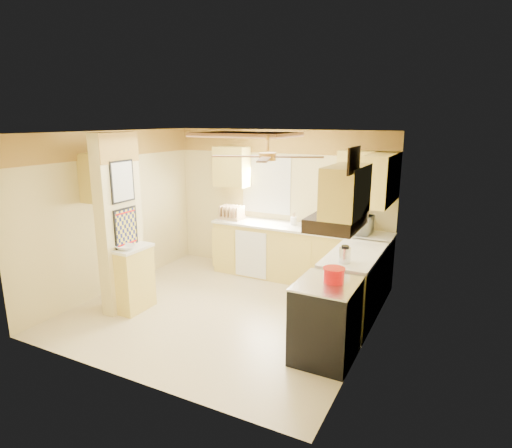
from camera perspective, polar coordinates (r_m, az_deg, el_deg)
The scene contains 34 objects.
floor at distance 6.28m, azimuth -4.21°, elevation -11.38°, with size 4.00×4.00×0.00m, color beige.
ceiling at distance 5.68m, azimuth -4.66°, elevation 12.07°, with size 4.00×4.00×0.00m, color white.
wall_back at distance 7.50m, azimuth 3.13°, elevation 2.90°, with size 4.00×4.00×0.00m, color #DECB87.
wall_front at distance 4.42m, azimuth -17.39°, elevation -5.58°, with size 4.00×4.00×0.00m, color #DECB87.
wall_left at distance 7.08m, azimuth -18.39°, elevation 1.55°, with size 3.80×3.80×0.00m, color #DECB87.
wall_right at distance 5.14m, azimuth 15.02°, elevation -2.69°, with size 3.80×3.80×0.00m, color #DECB87.
wallpaper_border at distance 7.36m, azimuth 3.18°, elevation 10.93°, with size 4.00×0.02×0.40m, color gold.
partition_column at distance 6.25m, azimuth -17.73°, elevation 0.04°, with size 0.20×0.70×2.50m, color #DECB87.
partition_ledge at distance 6.34m, azimuth -15.77°, elevation -7.22°, with size 0.25×0.55×0.90m, color #DEC95E.
ledge_top at distance 6.19m, azimuth -16.05°, elevation -3.15°, with size 0.28×0.58×0.04m, color white.
lower_cabinets_back at distance 7.25m, azimuth 5.71°, elevation -4.07°, with size 3.00×0.60×0.90m, color #DEC95E.
lower_cabinets_right at distance 6.01m, azimuth 12.96°, elevation -8.20°, with size 0.60×1.40×0.90m, color #DEC95E.
countertop_back at distance 7.11m, azimuth 5.77°, elevation -0.49°, with size 3.04×0.64×0.04m, color white.
countertop_right at distance 5.86m, azimuth 13.11°, elevation -3.92°, with size 0.64×1.44×0.04m, color white.
dishwasher_panel at distance 7.28m, azimuth -0.71°, elevation -4.09°, with size 0.58×0.02×0.80m, color white.
window at distance 7.54m, azimuth 1.38°, elevation 5.29°, with size 0.92×0.02×1.02m.
upper_cab_back_left at distance 7.64m, azimuth -3.23°, elevation 7.65°, with size 0.60×0.35×0.70m, color #DEC95E.
upper_cab_back_right at distance 6.77m, azimuth 14.74°, elevation 6.42°, with size 0.90×0.35×0.70m, color #DEC95E.
upper_cab_right at distance 6.25m, azimuth 16.25°, elevation 5.75°, with size 0.35×1.00×0.70m, color #DEC95E.
upper_cab_left_wall at distance 6.69m, azimuth -19.23°, elevation 6.03°, with size 0.35×0.75×0.70m, color #DEC95E.
upper_cab_over_stove at distance 4.50m, azimuth 11.89°, elevation 4.33°, with size 0.35×0.76×0.52m, color #DEC95E.
stove at distance 5.00m, azimuth 9.28°, elevation -12.58°, with size 0.68×0.77×0.92m.
range_hood at distance 4.59m, azimuth 10.67°, elevation 0.36°, with size 0.50×0.76×0.14m, color black.
poster_menu at distance 6.07m, azimuth -17.39°, elevation 5.44°, with size 0.02×0.42×0.57m.
poster_nashville at distance 6.19m, azimuth -16.96°, elevation -0.52°, with size 0.02×0.42×0.57m.
ceiling_light_panel at distance 6.07m, azimuth -1.31°, elevation 11.80°, with size 1.35×0.95×0.06m.
ceiling_fan at distance 4.60m, azimuth 1.53°, elevation 9.04°, with size 1.15×1.15×0.26m.
vent_grate at distance 4.08m, azimuth 12.94°, elevation 8.29°, with size 0.02×0.40×0.25m, color black.
microwave at distance 6.81m, azimuth 12.99°, elevation 0.02°, with size 0.53×0.36×0.29m, color white.
bowl at distance 6.09m, azimuth -17.02°, elevation -2.99°, with size 0.24×0.24×0.06m, color white.
dutch_oven at distance 4.82m, azimuth 10.34°, elevation -6.68°, with size 0.25×0.25×0.16m.
kettle at distance 5.39m, azimuth 11.77°, elevation -4.05°, with size 0.14×0.14×0.22m.
dish_rack at distance 7.61m, azimuth -3.26°, elevation 1.32°, with size 0.42×0.31×0.24m.
utensil_crock at distance 7.20m, azimuth 5.04°, elevation 0.44°, with size 0.10×0.10×0.21m.
Camera 1 is at (2.97, -4.84, 2.67)m, focal length 30.00 mm.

